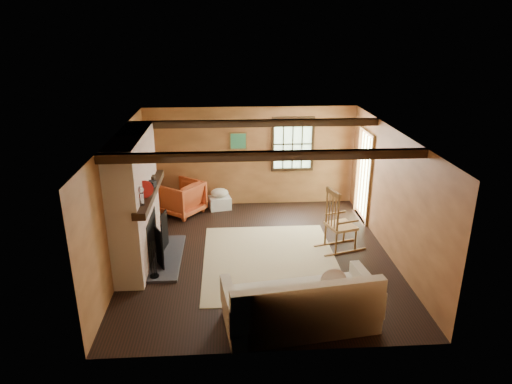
{
  "coord_description": "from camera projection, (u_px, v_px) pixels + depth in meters",
  "views": [
    {
      "loc": [
        -0.55,
        -7.8,
        4.19
      ],
      "look_at": [
        -0.03,
        0.4,
        1.16
      ],
      "focal_mm": 32.0,
      "sensor_mm": 36.0,
      "label": 1
    }
  ],
  "objects": [
    {
      "name": "rug",
      "position": [
        270.0,
        260.0,
        8.61
      ],
      "size": [
        2.5,
        3.0,
        0.01
      ],
      "primitive_type": "cube",
      "color": "tan",
      "rests_on": "ground"
    },
    {
      "name": "fireplace",
      "position": [
        137.0,
        205.0,
        8.27
      ],
      "size": [
        1.02,
        2.3,
        2.4
      ],
      "color": "#96463A",
      "rests_on": "ground"
    },
    {
      "name": "sofa",
      "position": [
        301.0,
        307.0,
        6.64
      ],
      "size": [
        2.34,
        1.28,
        0.9
      ],
      "rotation": [
        0.0,
        0.0,
        0.14
      ],
      "color": "silver",
      "rests_on": "ground"
    },
    {
      "name": "armchair",
      "position": [
        182.0,
        198.0,
        10.61
      ],
      "size": [
        1.2,
        1.19,
        0.79
      ],
      "primitive_type": "imported",
      "rotation": [
        0.0,
        0.0,
        -2.23
      ],
      "color": "#BF6026",
      "rests_on": "ground"
    },
    {
      "name": "ground",
      "position": [
        259.0,
        256.0,
        8.79
      ],
      "size": [
        5.5,
        5.5,
        0.0
      ],
      "primitive_type": "plane",
      "color": "black",
      "rests_on": "ground"
    },
    {
      "name": "rocking_chair",
      "position": [
        339.0,
        224.0,
        8.88
      ],
      "size": [
        1.01,
        0.72,
        1.26
      ],
      "rotation": [
        0.0,
        0.0,
        1.86
      ],
      "color": "tan",
      "rests_on": "ground"
    },
    {
      "name": "room_envelope",
      "position": [
        270.0,
        171.0,
        8.48
      ],
      "size": [
        5.02,
        5.52,
        2.44
      ],
      "color": "#AA6A3C",
      "rests_on": "ground"
    },
    {
      "name": "firewood_pile",
      "position": [
        168.0,
        205.0,
        10.93
      ],
      "size": [
        0.65,
        0.12,
        0.24
      ],
      "color": "#523523",
      "rests_on": "ground"
    },
    {
      "name": "basket_pillow",
      "position": [
        220.0,
        193.0,
        10.89
      ],
      "size": [
        0.52,
        0.48,
        0.21
      ],
      "primitive_type": "ellipsoid",
      "rotation": [
        0.0,
        0.0,
        -0.4
      ],
      "color": "silver",
      "rests_on": "laundry_basket"
    },
    {
      "name": "laundry_basket",
      "position": [
        220.0,
        203.0,
        10.98
      ],
      "size": [
        0.57,
        0.48,
        0.3
      ],
      "primitive_type": "cube",
      "rotation": [
        0.0,
        0.0,
        0.21
      ],
      "color": "white",
      "rests_on": "ground"
    }
  ]
}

